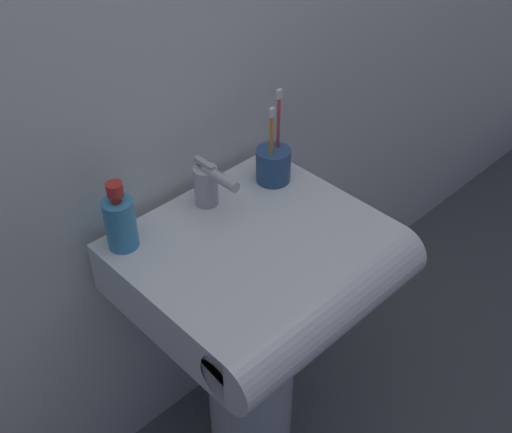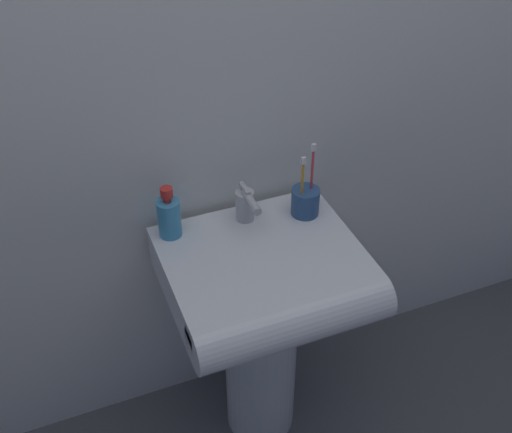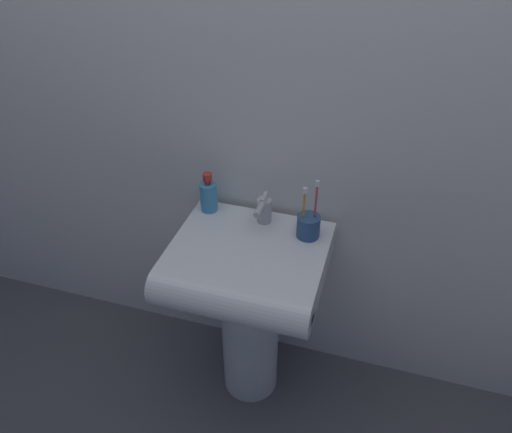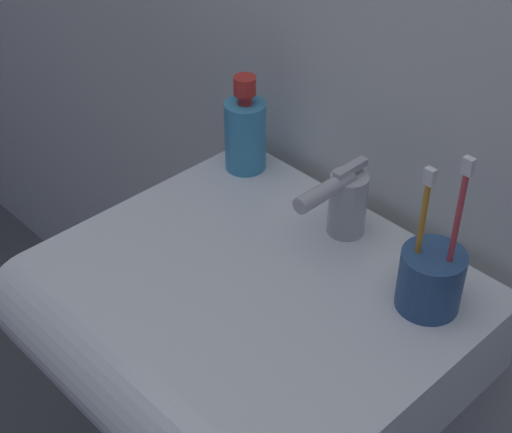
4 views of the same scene
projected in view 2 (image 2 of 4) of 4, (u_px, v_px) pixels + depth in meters
The scene contains 7 objects.
ground_plane at pixel (260, 416), 2.08m from camera, with size 6.00×6.00×0.00m, color #4C4C51.
wall_back at pixel (223, 31), 1.52m from camera, with size 5.00×0.05×2.40m, color silver.
sink_pedestal at pixel (261, 357), 1.90m from camera, with size 0.21×0.21×0.59m, color white.
sink_basin at pixel (268, 280), 1.65m from camera, with size 0.50×0.46×0.12m.
faucet at pixel (246, 205), 1.71m from camera, with size 0.05×0.12×0.11m.
toothbrush_cup at pixel (305, 201), 1.74m from camera, with size 0.08×0.08×0.22m.
soap_bottle at pixel (169, 216), 1.66m from camera, with size 0.06×0.06×0.15m.
Camera 2 is at (-0.47, -1.15, 1.79)m, focal length 45.00 mm.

